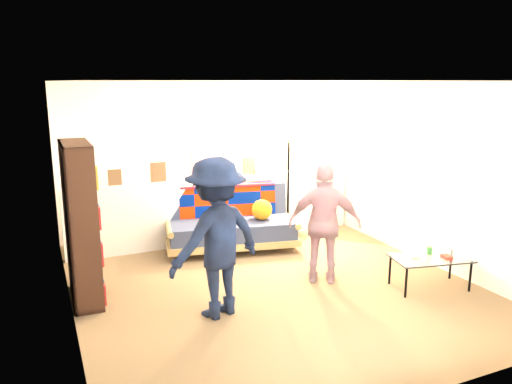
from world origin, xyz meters
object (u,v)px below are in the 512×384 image
floor_lamp (288,165)px  person_right (325,224)px  coffee_table (431,259)px  person_left (216,238)px  bookshelf (81,228)px  futon_sofa (232,223)px

floor_lamp → person_right: 1.91m
coffee_table → person_left: (-2.52, 0.39, 0.48)m
floor_lamp → person_left: bearing=-132.5°
bookshelf → floor_lamp: bearing=19.9°
futon_sofa → floor_lamp: floor_lamp is taller
coffee_table → floor_lamp: 2.67m
coffee_table → futon_sofa: bearing=124.9°
futon_sofa → coffee_table: size_ratio=2.03×
futon_sofa → coffee_table: futon_sofa is taller
bookshelf → coffee_table: bearing=-19.7°
coffee_table → person_right: 1.31m
futon_sofa → bookshelf: bookshelf is taller
futon_sofa → person_left: bearing=-115.5°
bookshelf → floor_lamp: bookshelf is taller
futon_sofa → bookshelf: bearing=-155.7°
bookshelf → person_right: bookshelf is taller
futon_sofa → person_left: 2.18m
floor_lamp → coffee_table: bearing=-76.4°
futon_sofa → person_right: (0.56, -1.63, 0.36)m
bookshelf → person_right: size_ratio=1.20×
coffee_table → person_right: (-1.05, 0.67, 0.38)m
futon_sofa → floor_lamp: bearing=9.9°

